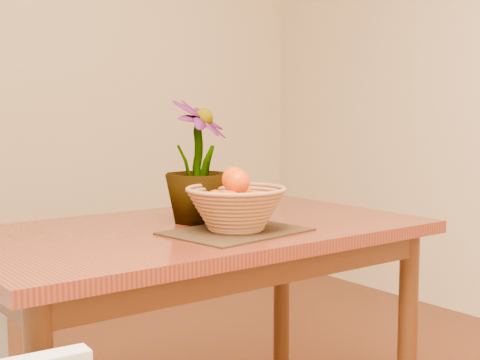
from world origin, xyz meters
TOP-DOWN VIEW (x-y plane):
  - table at (0.00, 0.30)m, footprint 1.40×0.80m
  - placemat at (0.03, 0.14)m, footprint 0.42×0.34m
  - wicker_basket at (0.03, 0.14)m, footprint 0.29×0.29m
  - orange_pile at (0.03, 0.14)m, footprint 0.17×0.16m
  - potted_plant at (0.04, 0.36)m, footprint 0.30×0.30m

SIDE VIEW (x-z plane):
  - table at x=0.00m, z-range 0.29..1.04m
  - placemat at x=0.03m, z-range 0.75..0.76m
  - wicker_basket at x=0.03m, z-range 0.75..0.87m
  - orange_pile at x=0.03m, z-range 0.79..0.93m
  - potted_plant at x=0.04m, z-range 0.75..1.14m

